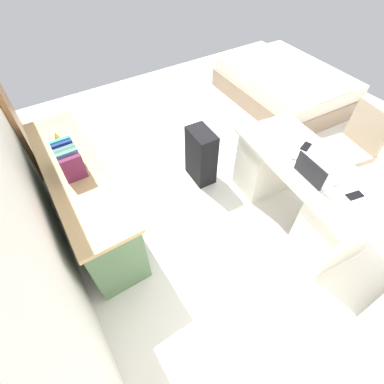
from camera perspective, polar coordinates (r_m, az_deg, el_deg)
ground_plane at (r=3.66m, az=10.64°, el=6.17°), size 5.60×5.60×0.00m
desk at (r=2.94m, az=20.86°, el=0.56°), size 1.50×0.82×0.73m
office_chair at (r=3.50m, az=28.71°, el=6.94°), size 0.54×0.54×0.94m
credenza at (r=2.88m, az=-20.79°, el=-0.83°), size 1.80×0.48×0.75m
bed at (r=4.88m, az=18.17°, el=19.82°), size 1.97×1.50×0.58m
suitcase_black at (r=3.18m, az=1.84°, el=7.32°), size 0.37×0.24×0.65m
laptop at (r=2.54m, az=23.42°, el=3.41°), size 0.33×0.25×0.21m
computer_mouse at (r=2.70m, az=20.26°, el=6.74°), size 0.07×0.11×0.03m
cell_phone_near_laptop at (r=2.58m, az=30.09°, el=-0.60°), size 0.09×0.15×0.01m
cell_phone_by_mouse at (r=2.87m, az=22.08°, el=8.56°), size 0.11×0.15×0.01m
book_row at (r=2.54m, az=-23.59°, el=5.92°), size 0.31×0.17×0.24m
figurine_small at (r=2.94m, az=-25.71°, el=10.03°), size 0.08×0.08×0.11m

